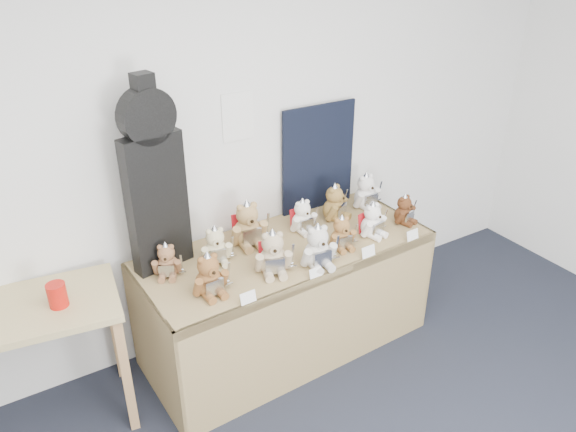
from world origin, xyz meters
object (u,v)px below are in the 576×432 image
display_table (293,275)px  teddy_front_left (273,254)px  teddy_back_centre_right (303,217)px  teddy_back_left (216,247)px  side_table (25,329)px  teddy_back_right (335,204)px  teddy_back_end (366,192)px  teddy_back_far_left (167,262)px  teddy_front_end (404,211)px  guitar_case (154,179)px  teddy_front_far_left (209,276)px  teddy_back_centre_left (248,226)px  teddy_front_centre (318,248)px  red_cup (57,295)px  teddy_front_right (342,234)px  teddy_front_far_right (372,221)px

display_table → teddy_front_left: size_ratio=6.29×
teddy_front_left → teddy_back_centre_right: size_ratio=1.20×
teddy_back_left → teddy_back_centre_right: size_ratio=1.04×
side_table → teddy_back_right: (2.00, 0.02, 0.20)m
teddy_back_end → teddy_back_far_left: (-1.51, -0.10, -0.02)m
display_table → teddy_front_end: 0.88m
guitar_case → teddy_front_left: 0.78m
display_table → teddy_back_right: teddy_back_right is taller
teddy_back_right → teddy_front_far_left: bearing=168.6°
teddy_back_centre_left → teddy_back_end: bearing=7.4°
teddy_front_centre → teddy_back_right: 0.61m
guitar_case → teddy_front_end: bearing=-23.3°
teddy_front_centre → teddy_back_left: bearing=151.2°
guitar_case → teddy_back_far_left: guitar_case is taller
guitar_case → teddy_front_far_left: guitar_case is taller
teddy_back_left → teddy_back_far_left: bearing=-170.9°
teddy_back_right → teddy_back_far_left: size_ratio=1.20×
red_cup → teddy_back_centre_right: teddy_back_centre_right is taller
teddy_front_centre → teddy_front_right: bearing=27.5°
display_table → teddy_back_centre_right: teddy_back_centre_right is taller
teddy_back_centre_left → teddy_back_end: (0.95, 0.03, -0.02)m
teddy_front_right → teddy_back_end: 0.60m
teddy_front_left → teddy_back_end: size_ratio=1.07×
teddy_back_right → teddy_front_end: bearing=-68.4°
teddy_back_left → teddy_back_end: teddy_back_end is taller
teddy_back_centre_right → teddy_back_right: (0.28, 0.03, 0.01)m
teddy_front_far_left → teddy_front_end: teddy_front_far_left is taller
teddy_front_far_left → teddy_back_left: size_ratio=1.08×
guitar_case → teddy_back_end: size_ratio=4.05×
teddy_front_centre → teddy_front_far_right: teddy_front_centre is taller
red_cup → teddy_back_left: 0.90m
teddy_back_centre_left → teddy_front_end: bearing=-10.2°
teddy_back_end → teddy_back_left: bearing=-178.8°
teddy_front_left → teddy_front_far_left: bearing=-160.5°
guitar_case → teddy_front_left: guitar_case is taller
side_table → guitar_case: guitar_case is taller
teddy_back_left → teddy_front_right: bearing=-7.6°
side_table → teddy_back_end: bearing=9.4°
display_table → teddy_front_centre: teddy_front_centre is taller
display_table → teddy_front_right: teddy_front_right is taller
side_table → teddy_front_right: size_ratio=4.34×
guitar_case → teddy_back_right: size_ratio=4.10×
side_table → teddy_front_left: (1.32, -0.33, 0.21)m
side_table → teddy_back_centre_right: (1.73, -0.01, 0.19)m
teddy_back_centre_right → teddy_front_centre: bearing=-111.2°
teddy_back_left → teddy_front_far_right: bearing=-1.6°
side_table → teddy_back_centre_left: teddy_back_centre_left is taller
teddy_front_right → teddy_back_far_left: teddy_front_right is taller
teddy_back_centre_right → teddy_back_far_left: (-0.94, -0.04, -0.01)m
teddy_back_right → teddy_back_end: 0.29m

